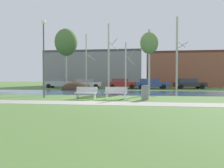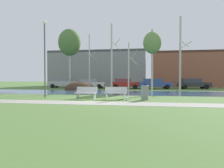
{
  "view_description": "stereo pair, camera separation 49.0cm",
  "coord_description": "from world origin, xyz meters",
  "px_view_note": "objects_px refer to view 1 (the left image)",
  "views": [
    {
      "loc": [
        2.83,
        -14.22,
        1.5
      ],
      "look_at": [
        0.76,
        1.03,
        1.07
      ],
      "focal_mm": 33.89,
      "sensor_mm": 36.0,
      "label": 1
    },
    {
      "loc": [
        3.31,
        -14.15,
        1.5
      ],
      "look_at": [
        0.76,
        1.03,
        1.07
      ],
      "focal_mm": 33.89,
      "sensor_mm": 36.0,
      "label": 2
    }
  ],
  "objects_px": {
    "streetlamp": "(44,47)",
    "parked_van_nearest_silver": "(59,83)",
    "parked_wagon_fourth_blue": "(151,83)",
    "trash_bin": "(145,92)",
    "seagull": "(128,98)",
    "bench_left": "(86,92)",
    "parked_sedan_second_white": "(87,83)",
    "parked_hatch_third_red": "(122,83)",
    "bench_right": "(116,93)",
    "parked_suv_fifth_dark": "(189,83)"
  },
  "relations": [
    {
      "from": "seagull",
      "to": "parked_van_nearest_silver",
      "type": "distance_m",
      "value": 20.0
    },
    {
      "from": "streetlamp",
      "to": "parked_van_nearest_silver",
      "type": "distance_m",
      "value": 16.6
    },
    {
      "from": "parked_sedan_second_white",
      "to": "streetlamp",
      "type": "bearing_deg",
      "value": -87.79
    },
    {
      "from": "parked_van_nearest_silver",
      "to": "parked_wagon_fourth_blue",
      "type": "bearing_deg",
      "value": -2.32
    },
    {
      "from": "parked_sedan_second_white",
      "to": "parked_hatch_third_red",
      "type": "relative_size",
      "value": 1.03
    },
    {
      "from": "trash_bin",
      "to": "parked_van_nearest_silver",
      "type": "relative_size",
      "value": 0.23
    },
    {
      "from": "trash_bin",
      "to": "parked_sedan_second_white",
      "type": "height_order",
      "value": "parked_sedan_second_white"
    },
    {
      "from": "parked_van_nearest_silver",
      "to": "streetlamp",
      "type": "bearing_deg",
      "value": -72.05
    },
    {
      "from": "trash_bin",
      "to": "streetlamp",
      "type": "height_order",
      "value": "streetlamp"
    },
    {
      "from": "parked_wagon_fourth_blue",
      "to": "trash_bin",
      "type": "bearing_deg",
      "value": -94.25
    },
    {
      "from": "streetlamp",
      "to": "parked_van_nearest_silver",
      "type": "bearing_deg",
      "value": 107.95
    },
    {
      "from": "seagull",
      "to": "parked_van_nearest_silver",
      "type": "bearing_deg",
      "value": 124.97
    },
    {
      "from": "bench_left",
      "to": "trash_bin",
      "type": "bearing_deg",
      "value": -1.53
    },
    {
      "from": "parked_sedan_second_white",
      "to": "trash_bin",
      "type": "bearing_deg",
      "value": -62.47
    },
    {
      "from": "parked_van_nearest_silver",
      "to": "parked_hatch_third_red",
      "type": "height_order",
      "value": "parked_van_nearest_silver"
    },
    {
      "from": "seagull",
      "to": "parked_wagon_fourth_blue",
      "type": "relative_size",
      "value": 0.09
    },
    {
      "from": "bench_left",
      "to": "parked_van_nearest_silver",
      "type": "height_order",
      "value": "parked_van_nearest_silver"
    },
    {
      "from": "trash_bin",
      "to": "parked_wagon_fourth_blue",
      "type": "xyz_separation_m",
      "value": [
        1.15,
        15.52,
        0.25
      ]
    },
    {
      "from": "streetlamp",
      "to": "parked_van_nearest_silver",
      "type": "height_order",
      "value": "streetlamp"
    },
    {
      "from": "parked_suv_fifth_dark",
      "to": "parked_wagon_fourth_blue",
      "type": "bearing_deg",
      "value": -171.31
    },
    {
      "from": "streetlamp",
      "to": "parked_suv_fifth_dark",
      "type": "distance_m",
      "value": 21.35
    },
    {
      "from": "bench_left",
      "to": "parked_sedan_second_white",
      "type": "bearing_deg",
      "value": 104.39
    },
    {
      "from": "trash_bin",
      "to": "parked_suv_fifth_dark",
      "type": "xyz_separation_m",
      "value": [
        6.45,
        16.33,
        0.25
      ]
    },
    {
      "from": "parked_sedan_second_white",
      "to": "parked_hatch_third_red",
      "type": "xyz_separation_m",
      "value": [
        5.2,
        -0.3,
        0.03
      ]
    },
    {
      "from": "streetlamp",
      "to": "parked_hatch_third_red",
      "type": "height_order",
      "value": "streetlamp"
    },
    {
      "from": "bench_right",
      "to": "streetlamp",
      "type": "bearing_deg",
      "value": 175.34
    },
    {
      "from": "parked_sedan_second_white",
      "to": "parked_suv_fifth_dark",
      "type": "distance_m",
      "value": 14.65
    },
    {
      "from": "bench_left",
      "to": "parked_sedan_second_white",
      "type": "relative_size",
      "value": 0.38
    },
    {
      "from": "seagull",
      "to": "parked_hatch_third_red",
      "type": "height_order",
      "value": "parked_hatch_third_red"
    },
    {
      "from": "trash_bin",
      "to": "parked_hatch_third_red",
      "type": "distance_m",
      "value": 15.72
    },
    {
      "from": "trash_bin",
      "to": "parked_suv_fifth_dark",
      "type": "bearing_deg",
      "value": 68.45
    },
    {
      "from": "bench_right",
      "to": "parked_suv_fifth_dark",
      "type": "distance_m",
      "value": 18.31
    },
    {
      "from": "bench_right",
      "to": "parked_sedan_second_white",
      "type": "height_order",
      "value": "parked_sedan_second_white"
    },
    {
      "from": "trash_bin",
      "to": "parked_sedan_second_white",
      "type": "xyz_separation_m",
      "value": [
        -8.19,
        15.72,
        0.22
      ]
    },
    {
      "from": "streetlamp",
      "to": "parked_wagon_fourth_blue",
      "type": "height_order",
      "value": "streetlamp"
    },
    {
      "from": "trash_bin",
      "to": "parked_hatch_third_red",
      "type": "xyz_separation_m",
      "value": [
        -3.0,
        15.42,
        0.25
      ]
    },
    {
      "from": "parked_wagon_fourth_blue",
      "to": "parked_suv_fifth_dark",
      "type": "height_order",
      "value": "parked_suv_fifth_dark"
    },
    {
      "from": "seagull",
      "to": "parked_hatch_third_red",
      "type": "bearing_deg",
      "value": 96.6
    },
    {
      "from": "bench_right",
      "to": "parked_van_nearest_silver",
      "type": "distance_m",
      "value": 19.16
    },
    {
      "from": "seagull",
      "to": "parked_hatch_third_red",
      "type": "xyz_separation_m",
      "value": [
        -1.82,
        15.73,
        0.63
      ]
    },
    {
      "from": "trash_bin",
      "to": "parked_wagon_fourth_blue",
      "type": "height_order",
      "value": "parked_wagon_fourth_blue"
    },
    {
      "from": "seagull",
      "to": "parked_wagon_fourth_blue",
      "type": "xyz_separation_m",
      "value": [
        2.33,
        15.82,
        0.63
      ]
    },
    {
      "from": "parked_hatch_third_red",
      "to": "parked_wagon_fourth_blue",
      "type": "height_order",
      "value": "parked_wagon_fourth_blue"
    },
    {
      "from": "trash_bin",
      "to": "parked_hatch_third_red",
      "type": "height_order",
      "value": "parked_hatch_third_red"
    },
    {
      "from": "bench_right",
      "to": "seagull",
      "type": "height_order",
      "value": "bench_right"
    },
    {
      "from": "trash_bin",
      "to": "parked_suv_fifth_dark",
      "type": "distance_m",
      "value": 17.56
    },
    {
      "from": "parked_van_nearest_silver",
      "to": "parked_suv_fifth_dark",
      "type": "bearing_deg",
      "value": 0.75
    },
    {
      "from": "parked_van_nearest_silver",
      "to": "parked_suv_fifth_dark",
      "type": "height_order",
      "value": "parked_van_nearest_silver"
    },
    {
      "from": "bench_right",
      "to": "seagull",
      "type": "distance_m",
      "value": 1.02
    },
    {
      "from": "bench_left",
      "to": "parked_van_nearest_silver",
      "type": "bearing_deg",
      "value": 117.88
    }
  ]
}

